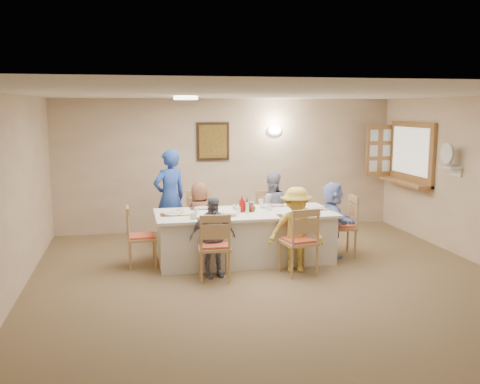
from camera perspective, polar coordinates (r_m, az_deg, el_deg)
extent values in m
plane|color=olive|center=(7.16, 3.88, -10.01)|extent=(7.00, 7.00, 0.00)
plane|color=tan|center=(10.24, -1.27, 2.93)|extent=(6.50, 0.00, 6.50)
plane|color=tan|center=(3.69, 18.90, -8.47)|extent=(6.50, 0.00, 6.50)
plane|color=tan|center=(6.76, -23.60, -0.94)|extent=(0.00, 7.00, 7.00)
plane|color=white|center=(6.77, 4.11, 10.42)|extent=(7.00, 7.00, 0.00)
cube|color=#372113|center=(10.12, -2.92, 5.41)|extent=(0.62, 0.04, 0.72)
cube|color=black|center=(10.10, -2.90, 5.40)|extent=(0.52, 0.02, 0.62)
ellipsoid|color=white|center=(10.33, 3.73, 6.58)|extent=(0.26, 0.09, 0.18)
cylinder|color=white|center=(8.06, -5.81, 9.95)|extent=(0.36, 0.36, 0.05)
cube|color=olive|center=(10.28, 17.83, 3.93)|extent=(0.06, 1.50, 1.15)
cube|color=olive|center=(10.27, 17.11, 1.01)|extent=(0.30, 1.50, 0.05)
cube|color=olive|center=(10.82, 14.66, 4.30)|extent=(0.55, 0.04, 1.00)
cube|color=white|center=(9.09, 21.52, 2.50)|extent=(0.22, 0.36, 0.03)
cube|color=silver|center=(8.21, 0.51, -4.75)|extent=(2.70, 1.14, 0.76)
imported|color=brown|center=(8.72, -4.29, -2.64)|extent=(0.63, 0.47, 1.15)
imported|color=#8B8BA6|center=(8.94, 3.36, -1.92)|extent=(0.68, 0.56, 1.28)
imported|color=gray|center=(7.41, -2.93, -4.78)|extent=(0.76, 0.51, 1.13)
imported|color=yellow|center=(7.66, 5.99, -4.00)|extent=(0.96, 0.75, 1.22)
imported|color=#92A9ED|center=(8.57, 9.85, -2.85)|extent=(1.12, 0.43, 1.18)
imported|color=#2548A9|center=(9.09, -7.50, -0.61)|extent=(0.92, 0.88, 1.65)
cube|color=#472B19|center=(7.62, -3.24, -2.89)|extent=(0.37, 0.27, 0.01)
cylinder|color=white|center=(7.61, -3.24, -2.81)|extent=(0.25, 0.25, 0.02)
cube|color=yellow|center=(7.59, -1.84, -2.86)|extent=(0.13, 0.13, 0.01)
cube|color=#472B19|center=(7.88, 5.44, -2.52)|extent=(0.37, 0.28, 0.01)
cylinder|color=white|center=(7.87, 5.44, -2.45)|extent=(0.26, 0.26, 0.02)
cube|color=yellow|center=(7.88, 6.80, -2.48)|extent=(0.13, 0.13, 0.01)
cube|color=#472B19|center=(8.43, -4.08, -1.74)|extent=(0.37, 0.28, 0.01)
cylinder|color=white|center=(8.43, -4.08, -1.67)|extent=(0.22, 0.22, 0.01)
cube|color=yellow|center=(8.41, -2.82, -1.71)|extent=(0.14, 0.14, 0.01)
cube|color=#472B19|center=(8.67, 3.81, -1.44)|extent=(0.32, 0.24, 0.01)
cylinder|color=white|center=(8.67, 3.81, -1.38)|extent=(0.22, 0.22, 0.01)
cube|color=yellow|center=(8.67, 5.05, -1.41)|extent=(0.15, 0.15, 0.01)
cube|color=#472B19|center=(7.97, -7.25, -2.41)|extent=(0.35, 0.26, 0.01)
cylinder|color=white|center=(7.97, -7.25, -2.34)|extent=(0.24, 0.24, 0.02)
cube|color=yellow|center=(7.94, -5.92, -2.39)|extent=(0.15, 0.15, 0.01)
cube|color=#472B19|center=(8.43, 7.99, -1.81)|extent=(0.35, 0.26, 0.01)
cylinder|color=white|center=(8.43, 7.99, -1.74)|extent=(0.25, 0.25, 0.02)
cube|color=yellow|center=(8.44, 9.25, -1.77)|extent=(0.15, 0.15, 0.01)
imported|color=white|center=(7.64, -5.03, -2.60)|extent=(0.17, 0.17, 0.08)
imported|color=white|center=(8.73, 2.26, -1.07)|extent=(0.15, 0.15, 0.09)
imported|color=white|center=(7.85, -1.13, -2.32)|extent=(0.30, 0.30, 0.06)
imported|color=white|center=(8.46, 2.70, -1.52)|extent=(0.30, 0.30, 0.05)
imported|color=#A7130E|center=(8.10, 0.21, -1.26)|extent=(0.11, 0.12, 0.25)
imported|color=#532F16|center=(8.14, 0.77, -1.36)|extent=(0.15, 0.15, 0.21)
imported|color=#532F16|center=(8.14, 1.28, -1.61)|extent=(0.17, 0.17, 0.14)
cylinder|color=silver|center=(8.13, -0.59, -1.73)|extent=(0.07, 0.07, 0.10)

